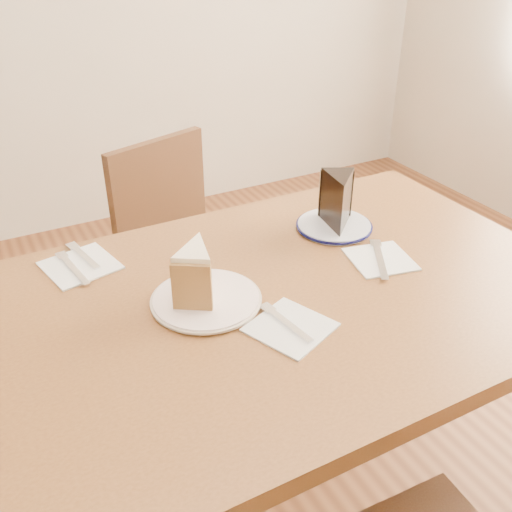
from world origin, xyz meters
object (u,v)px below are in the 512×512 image
object	(u,v)px
table	(290,326)
chair_far	(190,261)
chocolate_cake	(339,204)
carrot_cake	(197,272)
plate_navy	(334,226)
plate_cream	(206,300)

from	to	relation	value
table	chair_far	distance (m)	0.67
chair_far	chocolate_cake	distance (m)	0.63
carrot_cake	chocolate_cake	bearing A→B (deg)	46.52
chair_far	chocolate_cake	bearing A→B (deg)	95.26
chair_far	carrot_cake	size ratio (longest dim) A/B	8.10
chair_far	plate_navy	bearing A→B (deg)	96.13
chair_far	chocolate_cake	size ratio (longest dim) A/B	7.09
table	plate_cream	bearing A→B (deg)	168.49
table	plate_cream	xyz separation A→B (m)	(-0.18, 0.04, 0.10)
chocolate_cake	carrot_cake	bearing A→B (deg)	41.98
chair_far	plate_navy	world-z (taller)	chair_far
table	carrot_cake	world-z (taller)	carrot_cake
chair_far	table	bearing A→B (deg)	70.23
plate_cream	plate_navy	xyz separation A→B (m)	(0.40, 0.14, 0.00)
table	chair_far	bearing A→B (deg)	88.41
plate_cream	chocolate_cake	xyz separation A→B (m)	(0.40, 0.13, 0.06)
carrot_cake	chocolate_cake	size ratio (longest dim) A/B	0.87
plate_navy	carrot_cake	size ratio (longest dim) A/B	1.73
chair_far	plate_cream	xyz separation A→B (m)	(-0.19, -0.61, 0.29)
plate_navy	plate_cream	bearing A→B (deg)	-160.80
plate_navy	table	bearing A→B (deg)	-142.19
plate_navy	carrot_cake	xyz separation A→B (m)	(-0.41, -0.12, 0.05)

